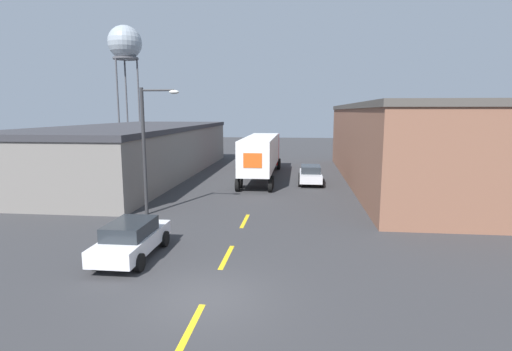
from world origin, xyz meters
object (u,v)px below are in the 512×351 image
object	(u,v)px
parked_car_right_far	(310,174)
parked_car_left_near	(132,238)
semi_truck	(262,152)
street_lamp	(148,142)
water_tower	(125,44)

from	to	relation	value
parked_car_right_far	parked_car_left_near	world-z (taller)	same
semi_truck	street_lamp	bearing A→B (deg)	-110.60
water_tower	street_lamp	world-z (taller)	water_tower
semi_truck	water_tower	xyz separation A→B (m)	(-25.40, 29.60, 14.47)
parked_car_right_far	street_lamp	xyz separation A→B (m)	(-9.41, -11.02, 3.40)
semi_truck	water_tower	bearing A→B (deg)	130.52
water_tower	parked_car_right_far	bearing A→B (deg)	-47.48
parked_car_right_far	water_tower	world-z (taller)	water_tower
semi_truck	parked_car_left_near	world-z (taller)	semi_truck
parked_car_left_near	water_tower	world-z (taller)	water_tower
parked_car_right_far	parked_car_left_near	distance (m)	19.32
parked_car_left_near	street_lamp	distance (m)	7.74
semi_truck	street_lamp	distance (m)	14.83
street_lamp	water_tower	bearing A→B (deg)	115.03
parked_car_left_near	water_tower	xyz separation A→B (m)	(-22.01, 50.09, 15.98)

